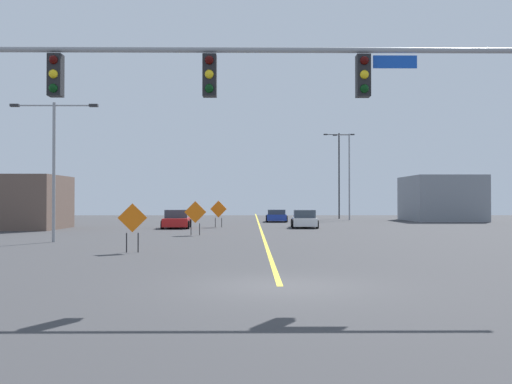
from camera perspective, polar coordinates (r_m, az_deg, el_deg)
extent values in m
plane|color=#38383A|center=(14.62, 2.38, -9.23)|extent=(136.68, 136.68, 0.00)
cube|color=yellow|center=(52.46, 0.28, -3.15)|extent=(0.16, 75.93, 0.01)
cylinder|color=gray|center=(14.96, -4.55, 13.70)|extent=(15.32, 0.14, 0.14)
cube|color=black|center=(15.55, -19.03, 10.74)|extent=(0.34, 0.32, 1.05)
sphere|color=#3A0503|center=(15.47, -19.23, 12.13)|extent=(0.22, 0.22, 0.22)
sphere|color=yellow|center=(15.40, -19.23, 10.86)|extent=(0.22, 0.22, 0.22)
sphere|color=black|center=(15.33, -19.24, 9.58)|extent=(0.22, 0.22, 0.22)
cube|color=black|center=(14.81, -4.56, 11.28)|extent=(0.34, 0.32, 1.05)
sphere|color=#3A0503|center=(14.73, -4.60, 12.75)|extent=(0.22, 0.22, 0.22)
sphere|color=yellow|center=(14.65, -4.60, 11.42)|extent=(0.22, 0.22, 0.22)
sphere|color=black|center=(14.58, -4.61, 10.08)|extent=(0.22, 0.22, 0.22)
cube|color=black|center=(15.04, 10.44, 11.11)|extent=(0.34, 0.32, 1.05)
sphere|color=#3A0503|center=(14.95, 10.56, 12.55)|extent=(0.22, 0.22, 0.22)
sphere|color=yellow|center=(14.88, 10.57, 11.24)|extent=(0.22, 0.22, 0.22)
sphere|color=black|center=(14.81, 10.57, 9.92)|extent=(0.22, 0.22, 0.22)
cube|color=#1447B7|center=(15.29, 13.45, 12.28)|extent=(1.10, 0.03, 0.32)
cylinder|color=black|center=(67.91, 8.13, 1.57)|extent=(0.16, 0.16, 9.90)
cylinder|color=black|center=(68.16, 7.47, 5.60)|extent=(1.56, 0.08, 0.08)
cube|color=#262628|center=(68.06, 6.82, 5.61)|extent=(0.44, 0.24, 0.14)
cylinder|color=black|center=(68.40, 8.78, 5.58)|extent=(1.56, 0.08, 0.08)
cube|color=#262628|center=(68.53, 9.42, 5.57)|extent=(0.44, 0.24, 0.14)
cylinder|color=gray|center=(63.98, 9.12, 1.48)|extent=(0.16, 0.16, 9.38)
cylinder|color=gray|center=(64.20, 8.42, 5.54)|extent=(1.56, 0.08, 0.08)
cube|color=#262628|center=(64.08, 7.73, 5.55)|extent=(0.44, 0.24, 0.14)
cylinder|color=gray|center=(31.55, -19.18, 1.85)|extent=(0.16, 0.16, 7.16)
cylinder|color=gray|center=(32.22, -20.87, 7.93)|extent=(2.02, 0.08, 0.08)
cube|color=#262628|center=(32.59, -22.55, 7.84)|extent=(0.44, 0.24, 0.14)
cylinder|color=gray|center=(31.59, -17.40, 8.09)|extent=(2.02, 0.08, 0.08)
cube|color=#262628|center=(31.31, -15.62, 8.16)|extent=(0.44, 0.24, 0.14)
cube|color=orange|center=(35.83, -5.96, -1.97)|extent=(1.35, 0.07, 1.35)
cylinder|color=black|center=(35.90, -6.38, -3.65)|extent=(0.05, 0.05, 0.72)
cylinder|color=black|center=(35.84, -5.55, -3.66)|extent=(0.05, 0.05, 0.72)
cube|color=orange|center=(46.16, -3.69, -1.68)|extent=(1.32, 0.30, 1.34)
cylinder|color=black|center=(46.26, -4.01, -3.00)|extent=(0.05, 0.05, 0.75)
cylinder|color=black|center=(46.12, -3.38, -3.00)|extent=(0.05, 0.05, 0.75)
cube|color=orange|center=(24.43, -12.01, -2.49)|extent=(1.18, 0.27, 1.20)
cylinder|color=black|center=(24.49, -12.56, -4.87)|extent=(0.05, 0.05, 0.80)
cylinder|color=black|center=(24.48, -11.47, -4.87)|extent=(0.05, 0.05, 0.80)
cube|color=red|center=(45.05, -7.78, -2.93)|extent=(2.11, 4.28, 0.62)
cube|color=#333D47|center=(45.24, -7.76, -2.13)|extent=(1.82, 2.37, 0.63)
cylinder|color=black|center=(43.68, -9.16, -3.19)|extent=(0.25, 0.65, 0.64)
cylinder|color=black|center=(43.54, -6.68, -3.20)|extent=(0.25, 0.65, 0.64)
cylinder|color=black|center=(46.60, -8.80, -3.04)|extent=(0.25, 0.65, 0.64)
cylinder|color=black|center=(46.46, -6.48, -3.05)|extent=(0.25, 0.65, 0.64)
cube|color=white|center=(45.50, 4.75, -2.91)|extent=(1.99, 4.26, 0.63)
cube|color=#333D47|center=(45.27, 4.76, -2.14)|extent=(1.72, 2.26, 0.60)
cylinder|color=black|center=(47.02, 5.76, -3.03)|extent=(0.25, 0.65, 0.64)
cylinder|color=black|center=(46.94, 3.57, -3.03)|extent=(0.25, 0.65, 0.64)
cylinder|color=black|center=(44.10, 6.01, -3.17)|extent=(0.25, 0.65, 0.64)
cylinder|color=black|center=(44.01, 3.66, -3.18)|extent=(0.25, 0.65, 0.64)
cube|color=#1E389E|center=(57.70, 2.01, -2.48)|extent=(2.01, 4.30, 0.60)
cube|color=#333D47|center=(57.47, 2.02, -1.96)|extent=(1.77, 2.40, 0.46)
cylinder|color=black|center=(59.21, 2.91, -2.57)|extent=(0.24, 0.65, 0.64)
cylinder|color=black|center=(59.18, 1.07, -2.57)|extent=(0.24, 0.65, 0.64)
cylinder|color=black|center=(56.24, 3.00, -2.67)|extent=(0.24, 0.65, 0.64)
cylinder|color=black|center=(56.21, 1.07, -2.67)|extent=(0.24, 0.65, 0.64)
cube|color=gray|center=(63.90, 17.66, -0.61)|extent=(6.97, 8.62, 4.65)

